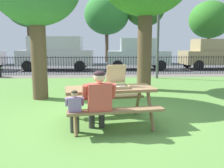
# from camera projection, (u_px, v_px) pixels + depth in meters

# --- Properties ---
(ground) EXTENTS (28.00, 12.14, 0.02)m
(ground) POSITION_uv_depth(u_px,v_px,m) (103.00, 99.00, 7.63)
(ground) COLOR #5E9240
(cobblestone_walkway) EXTENTS (28.00, 1.40, 0.01)m
(cobblestone_walkway) POSITION_uv_depth(u_px,v_px,m) (100.00, 76.00, 12.92)
(cobblestone_walkway) COLOR slate
(street_asphalt) EXTENTS (28.00, 7.47, 0.01)m
(street_asphalt) POSITION_uv_depth(u_px,v_px,m) (100.00, 68.00, 17.29)
(street_asphalt) COLOR #515154
(picnic_table_foreground) EXTENTS (1.99, 1.72, 0.79)m
(picnic_table_foreground) POSITION_uv_depth(u_px,v_px,m) (110.00, 96.00, 5.13)
(picnic_table_foreground) COLOR olive
(picnic_table_foreground) RESTS_ON ground
(pizza_box_open) EXTENTS (0.46, 0.53, 0.46)m
(pizza_box_open) POSITION_uv_depth(u_px,v_px,m) (117.00, 82.00, 5.14)
(pizza_box_open) COLOR tan
(pizza_box_open) RESTS_ON picnic_table_foreground
(pizza_slice_on_table) EXTENTS (0.23, 0.18, 0.02)m
(pizza_slice_on_table) POSITION_uv_depth(u_px,v_px,m) (99.00, 87.00, 5.15)
(pizza_slice_on_table) COLOR #F5DA56
(pizza_slice_on_table) RESTS_ON picnic_table_foreground
(adult_at_table) EXTENTS (0.63, 0.63, 1.19)m
(adult_at_table) POSITION_uv_depth(u_px,v_px,m) (99.00, 99.00, 4.57)
(adult_at_table) COLOR #2F2F2F
(adult_at_table) RESTS_ON ground
(child_at_table) EXTENTS (0.35, 0.35, 0.85)m
(child_at_table) POSITION_uv_depth(u_px,v_px,m) (75.00, 108.00, 4.48)
(child_at_table) COLOR #3D3D3D
(child_at_table) RESTS_ON ground
(iron_fence_streetside) EXTENTS (20.34, 0.03, 0.99)m
(iron_fence_streetside) POSITION_uv_depth(u_px,v_px,m) (100.00, 65.00, 13.53)
(iron_fence_streetside) COLOR black
(iron_fence_streetside) RESTS_ON ground
(lamp_post_walkway) EXTENTS (0.28, 0.28, 3.77)m
(lamp_post_walkway) POSITION_uv_depth(u_px,v_px,m) (158.00, 29.00, 11.66)
(lamp_post_walkway) COLOR #4C4C51
(lamp_post_walkway) RESTS_ON ground
(parked_car_left) EXTENTS (4.68, 2.12, 2.08)m
(parked_car_left) POSITION_uv_depth(u_px,v_px,m) (56.00, 52.00, 15.64)
(parked_car_left) COLOR #BDBBBE
(parked_car_left) RESTS_ON ground
(parked_car_center) EXTENTS (3.97, 1.96, 1.98)m
(parked_car_center) POSITION_uv_depth(u_px,v_px,m) (138.00, 54.00, 15.95)
(parked_car_center) COLOR #B2BEBD
(parked_car_center) RESTS_ON ground
(parked_car_right) EXTENTS (4.46, 2.04, 1.94)m
(parked_car_right) POSITION_uv_depth(u_px,v_px,m) (215.00, 54.00, 16.25)
(parked_car_right) COLOR #9C8B5F
(parked_car_right) RESTS_ON ground
(far_tree_midleft) EXTENTS (3.90, 3.90, 6.52)m
(far_tree_midleft) POSITION_uv_depth(u_px,v_px,m) (29.00, 7.00, 20.97)
(far_tree_midleft) COLOR brown
(far_tree_midleft) RESTS_ON ground
(far_tree_center) EXTENTS (3.86, 3.86, 5.87)m
(far_tree_center) POSITION_uv_depth(u_px,v_px,m) (107.00, 14.00, 21.46)
(far_tree_center) COLOR brown
(far_tree_center) RESTS_ON ground
(far_tree_midright) EXTENTS (3.45, 3.45, 6.20)m
(far_tree_midright) POSITION_uv_depth(u_px,v_px,m) (145.00, 9.00, 21.57)
(far_tree_midright) COLOR brown
(far_tree_midright) RESTS_ON ground
(far_tree_right) EXTENTS (3.63, 3.63, 5.37)m
(far_tree_right) POSITION_uv_depth(u_px,v_px,m) (210.00, 20.00, 22.06)
(far_tree_right) COLOR brown
(far_tree_right) RESTS_ON ground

